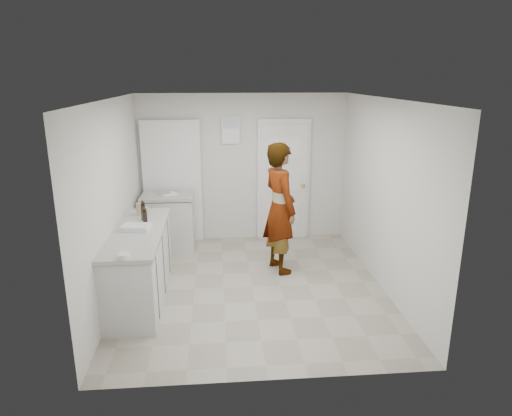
{
  "coord_description": "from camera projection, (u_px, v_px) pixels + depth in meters",
  "views": [
    {
      "loc": [
        -0.43,
        -5.66,
        2.77
      ],
      "look_at": [
        0.09,
        0.4,
        1.0
      ],
      "focal_mm": 32.0,
      "sensor_mm": 36.0,
      "label": 1
    }
  ],
  "objects": [
    {
      "name": "side_counter",
      "position": [
        169.0,
        224.0,
        7.49
      ],
      "size": [
        0.84,
        0.61,
        0.93
      ],
      "color": "silver",
      "rests_on": "ground"
    },
    {
      "name": "oil_cruet_a",
      "position": [
        145.0,
        217.0,
        5.82
      ],
      "size": [
        0.06,
        0.06,
        0.24
      ],
      "color": "black",
      "rests_on": "main_counter"
    },
    {
      "name": "spice_jar",
      "position": [
        147.0,
        210.0,
        6.4
      ],
      "size": [
        0.05,
        0.05,
        0.07
      ],
      "primitive_type": "cylinder",
      "color": "tan",
      "rests_on": "main_counter"
    },
    {
      "name": "baking_dish",
      "position": [
        136.0,
        227.0,
        5.68
      ],
      "size": [
        0.38,
        0.29,
        0.06
      ],
      "rotation": [
        0.0,
        0.0,
        -0.17
      ],
      "color": "silver",
      "rests_on": "main_counter"
    },
    {
      "name": "egg_bowl",
      "position": [
        124.0,
        256.0,
        4.79
      ],
      "size": [
        0.13,
        0.13,
        0.05
      ],
      "color": "silver",
      "rests_on": "main_counter"
    },
    {
      "name": "main_counter",
      "position": [
        140.0,
        267.0,
        5.8
      ],
      "size": [
        0.64,
        1.96,
        0.93
      ],
      "color": "silver",
      "rests_on": "ground"
    },
    {
      "name": "oil_cruet_b",
      "position": [
        143.0,
        211.0,
        6.03
      ],
      "size": [
        0.06,
        0.06,
        0.27
      ],
      "color": "black",
      "rests_on": "main_counter"
    },
    {
      "name": "papers",
      "position": [
        167.0,
        193.0,
        7.41
      ],
      "size": [
        0.38,
        0.39,
        0.01
      ],
      "primitive_type": "cube",
      "rotation": [
        0.0,
        0.0,
        0.65
      ],
      "color": "white",
      "rests_on": "side_counter"
    },
    {
      "name": "ground",
      "position": [
        252.0,
        287.0,
        6.23
      ],
      "size": [
        4.0,
        4.0,
        0.0
      ],
      "primitive_type": "plane",
      "color": "gray",
      "rests_on": "ground"
    },
    {
      "name": "cake_mix_box",
      "position": [
        140.0,
        209.0,
        6.24
      ],
      "size": [
        0.12,
        0.07,
        0.18
      ],
      "primitive_type": "cube",
      "rotation": [
        0.0,
        0.0,
        0.21
      ],
      "color": "olive",
      "rests_on": "main_counter"
    },
    {
      "name": "room_shell",
      "position": [
        233.0,
        182.0,
        7.79
      ],
      "size": [
        4.0,
        4.0,
        4.0
      ],
      "color": "beige",
      "rests_on": "ground"
    },
    {
      "name": "person",
      "position": [
        280.0,
        208.0,
        6.53
      ],
      "size": [
        0.66,
        0.8,
        1.89
      ],
      "primitive_type": "imported",
      "rotation": [
        0.0,
        0.0,
        1.9
      ],
      "color": "silver",
      "rests_on": "ground"
    }
  ]
}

